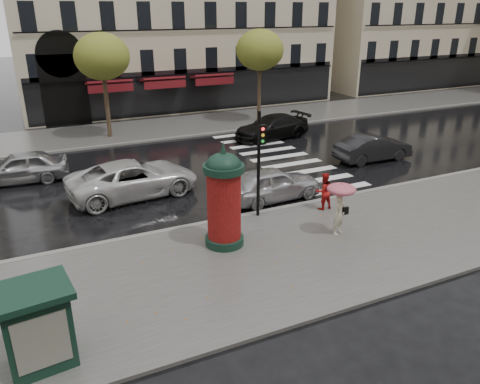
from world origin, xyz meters
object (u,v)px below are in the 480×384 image
morris_column (224,197)px  traffic_light (260,155)px  woman_red (324,191)px  man_burgundy (224,216)px  car_silver (272,184)px  car_darkgrey (373,148)px  car_white (133,179)px  car_far_silver (20,167)px  car_black (272,127)px  woman_umbrella (341,200)px  newsstand (37,326)px

morris_column → traffic_light: traffic_light is taller
woman_red → man_burgundy: size_ratio=0.80×
car_silver → car_darkgrey: car_silver is taller
woman_red → morris_column: (-4.99, -1.12, 1.04)m
car_white → car_far_silver: size_ratio=1.31×
car_white → car_black: 12.16m
morris_column → car_darkgrey: bearing=26.7°
man_burgundy → car_silver: (3.60, 2.95, -0.35)m
morris_column → car_black: size_ratio=0.74×
woman_red → man_burgundy: 5.00m
car_darkgrey → car_silver: bearing=109.3°
woman_umbrella → morris_column: 4.34m
traffic_light → car_black: 12.76m
woman_umbrella → newsstand: (-10.50, -2.62, -0.28)m
morris_column → car_white: (-1.76, 6.27, -1.13)m
car_far_silver → man_burgundy: bearing=37.0°
woman_red → car_white: bearing=-35.4°
traffic_light → woman_red: bearing=-9.9°
morris_column → traffic_light: 2.84m
woman_red → car_black: bearing=-106.4°
woman_red → car_darkgrey: bearing=-142.6°
car_silver → car_far_silver: bearing=51.5°
car_black → man_burgundy: bearing=-42.9°
car_darkgrey → car_white: bearing=88.7°
car_black → car_silver: bearing=-36.2°
car_white → car_far_silver: bearing=41.9°
woman_umbrella → car_black: (4.57, 13.46, -0.71)m
traffic_light → man_burgundy: bearing=-146.9°
woman_umbrella → morris_column: bearing=165.6°
traffic_light → car_black: traffic_light is taller
car_silver → car_far_silver: size_ratio=0.99×
morris_column → newsstand: 7.36m
car_white → woman_red: bearing=-133.7°
morris_column → car_silver: 4.99m
woman_red → morris_column: bearing=14.6°
morris_column → car_silver: (3.67, 3.16, -1.19)m
man_burgundy → car_white: size_ratio=0.34×
morris_column → woman_umbrella: bearing=-14.4°
man_burgundy → traffic_light: size_ratio=0.46×
traffic_light → car_white: size_ratio=0.73×
traffic_light → car_silver: traffic_light is taller
woman_red → car_darkgrey: 8.08m
traffic_light → car_silver: (1.46, 1.55, -1.97)m
woman_red → car_white: size_ratio=0.27×
morris_column → car_darkgrey: 13.01m
traffic_light → car_white: (-3.98, 4.67, -1.91)m
newsstand → car_far_silver: 14.09m
woman_umbrella → car_silver: bearing=96.8°
woman_red → traffic_light: size_ratio=0.37×
woman_umbrella → traffic_light: size_ratio=0.47×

